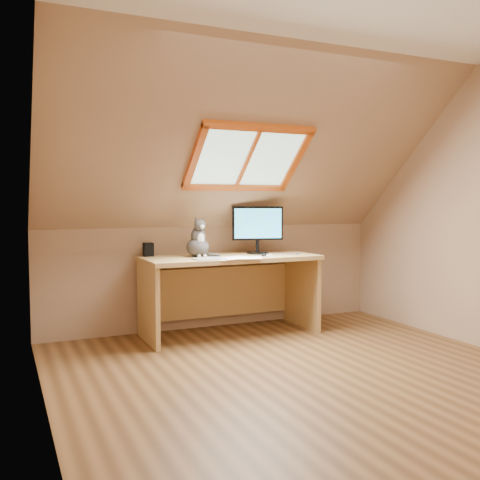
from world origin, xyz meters
TOP-DOWN VIEW (x-y plane):
  - ground at (0.00, 0.00)m, footprint 3.50×3.50m
  - room_shell at (0.00, -0.09)m, footprint 3.52×3.52m
  - desk at (-0.02, 1.45)m, footprint 1.63×0.71m
  - monitor at (0.30, 1.44)m, footprint 0.49×0.21m
  - cat at (-0.33, 1.41)m, footprint 0.22×0.26m
  - desk_speaker at (-0.73, 1.63)m, footprint 0.09×0.09m
  - graphics_tablet at (-0.32, 1.14)m, footprint 0.27×0.20m
  - mouse at (0.24, 1.19)m, footprint 0.09×0.11m
  - papers at (-0.04, 1.12)m, footprint 0.35×0.30m
  - cables at (0.43, 1.26)m, footprint 0.51×0.26m

SIDE VIEW (x-z plane):
  - ground at x=0.00m, z-range 0.00..0.00m
  - desk at x=-0.02m, z-range 0.15..0.89m
  - papers at x=-0.04m, z-range 0.74..0.75m
  - cables at x=0.43m, z-range 0.74..0.75m
  - graphics_tablet at x=-0.32m, z-range 0.74..0.75m
  - mouse at x=0.24m, z-range 0.74..0.77m
  - desk_speaker at x=-0.73m, z-range 0.74..0.87m
  - cat at x=-0.33m, z-range 0.69..1.06m
  - monitor at x=0.30m, z-range 0.78..1.23m
  - room_shell at x=0.00m, z-range 0.23..2.64m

